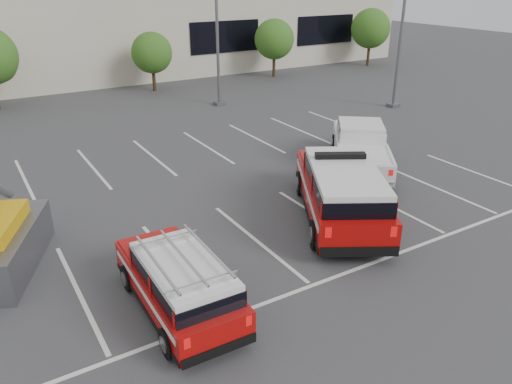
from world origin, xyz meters
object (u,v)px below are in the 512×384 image
tree_mid_right (153,54)px  light_pole_right (403,19)px  light_pole_mid (217,18)px  fire_chief_suv (341,195)px  white_pickup (360,151)px  ladder_suv (180,287)px  convention_building (45,13)px  tree_right (275,40)px  tree_far_right (371,30)px

tree_mid_right → light_pole_right: light_pole_right is taller
light_pole_right → tree_mid_right: bearing=132.2°
light_pole_mid → fire_chief_suv: bearing=-103.4°
white_pickup → ladder_suv: bearing=-116.4°
convention_building → light_pole_mid: (6.82, -15.86, 0.47)m
light_pole_mid → fire_chief_suv: size_ratio=1.57×
light_pole_mid → light_pole_right: bearing=-33.7°
fire_chief_suv → ladder_suv: fire_chief_suv is taller
tree_mid_right → tree_right: (10.00, 0.00, 0.27)m
convention_building → tree_far_right: 26.83m
tree_mid_right → ladder_suv: 25.59m
fire_chief_suv → light_pole_mid: bearing=106.3°
tree_right → light_pole_right: 12.32m
tree_right → tree_far_right: 10.00m
tree_right → light_pole_right: bearing=-85.7°
tree_mid_right → white_pickup: bearing=-84.1°
convention_building → tree_mid_right: (4.91, -9.82, -2.22)m
light_pole_right → fire_chief_suv: light_pole_right is taller
tree_far_right → white_pickup: size_ratio=0.81×
tree_right → ladder_suv: tree_right is taller
ladder_suv → light_pole_mid: bearing=61.1°
tree_far_right → light_pole_mid: (-18.09, -6.05, 2.14)m
tree_right → tree_far_right: size_ratio=0.91×
white_pickup → tree_mid_right: bearing=133.1°
convention_building → tree_far_right: size_ratio=12.38×
tree_right → light_pole_mid: (-8.09, -6.05, 2.41)m
tree_mid_right → fire_chief_suv: 22.39m
tree_mid_right → white_pickup: (1.96, -18.89, -1.77)m
tree_far_right → light_pole_right: light_pole_right is taller
light_pole_right → tree_far_right: bearing=53.0°
tree_far_right → fire_chief_suv: size_ratio=0.74×
tree_mid_right → light_pole_right: size_ratio=0.39×
fire_chief_suv → white_pickup: fire_chief_suv is taller
convention_building → ladder_suv: 34.32m
white_pickup → fire_chief_suv: bearing=-102.1°
tree_mid_right → tree_far_right: (20.00, 0.00, 0.54)m
tree_far_right → light_pole_right: bearing=-127.0°
tree_mid_right → white_pickup: tree_mid_right is taller
tree_far_right → white_pickup: tree_far_right is taller
tree_right → white_pickup: bearing=-113.0°
fire_chief_suv → convention_building: bearing=125.0°
fire_chief_suv → tree_right: bearing=91.5°
ladder_suv → white_pickup: bearing=27.5°
tree_far_right → fire_chief_suv: 31.32m
tree_right → ladder_suv: bearing=-127.5°
fire_chief_suv → light_pole_right: bearing=68.2°
convention_building → tree_far_right: bearing=-21.5°
convention_building → fire_chief_suv: (2.97, -32.06, -3.82)m
fire_chief_suv → white_pickup: bearing=70.4°
convention_building → tree_right: convention_building is taller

